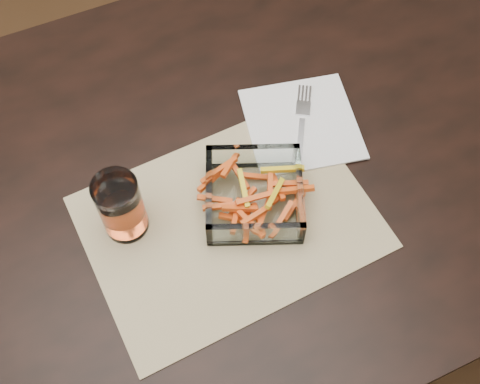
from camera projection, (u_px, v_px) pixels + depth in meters
name	position (u px, v px, depth m)	size (l,w,h in m)	color
dining_table	(165.00, 214.00, 1.08)	(1.60, 0.90, 0.75)	black
placemat	(229.00, 222.00, 0.97)	(0.45, 0.33, 0.00)	tan
glass_bowl	(254.00, 196.00, 0.97)	(0.20, 0.20, 0.06)	white
tumbler	(121.00, 208.00, 0.92)	(0.07, 0.07, 0.12)	white
napkin	(302.00, 124.00, 1.06)	(0.19, 0.19, 0.00)	white
fork	(302.00, 124.00, 1.06)	(0.11, 0.17, 0.00)	silver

